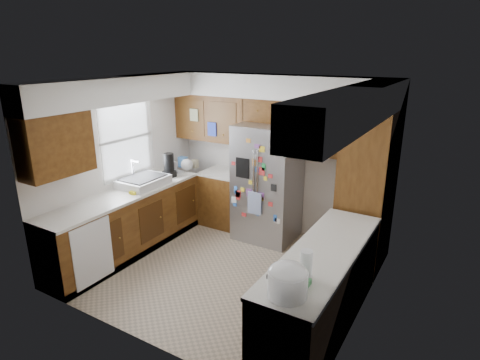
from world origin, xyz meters
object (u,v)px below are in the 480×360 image
Objects in this scene: paper_towel at (306,264)px; fridge at (267,183)px; pantry at (367,190)px; rice_cooker at (288,279)px.

fridge is at bearing 124.27° from paper_towel.
rice_cooker is at bearing -90.01° from pantry.
rice_cooker is at bearing -92.83° from paper_towel.
pantry is 6.34× the size of rice_cooker.
fridge is at bearing 120.13° from rice_cooker.
fridge is 7.18× the size of paper_towel.
pantry is 1.51m from fridge.
paper_towel is at bearing -89.54° from pantry.
fridge is 2.99m from rice_cooker.
pantry reaches higher than paper_towel.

